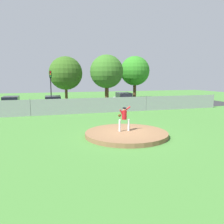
# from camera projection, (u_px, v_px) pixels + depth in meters

# --- Properties ---
(ground_plane) EXTENTS (80.00, 80.00, 0.00)m
(ground_plane) POSITION_uv_depth(u_px,v_px,m) (102.00, 120.00, 20.44)
(ground_plane) COLOR #427A33
(asphalt_strip) EXTENTS (44.00, 7.00, 0.01)m
(asphalt_strip) POSITION_uv_depth(u_px,v_px,m) (85.00, 108.00, 28.46)
(asphalt_strip) COLOR #2B2B2D
(asphalt_strip) RESTS_ON ground_plane
(pitchers_mound) EXTENTS (5.30, 5.30, 0.27)m
(pitchers_mound) POSITION_uv_depth(u_px,v_px,m) (126.00, 134.00, 14.75)
(pitchers_mound) COLOR brown
(pitchers_mound) RESTS_ON ground_plane
(pitcher_youth) EXTENTS (0.82, 0.32, 1.63)m
(pitcher_youth) POSITION_uv_depth(u_px,v_px,m) (124.00, 117.00, 14.79)
(pitcher_youth) COLOR silver
(pitcher_youth) RESTS_ON pitchers_mound
(baseball) EXTENTS (0.07, 0.07, 0.07)m
(baseball) POSITION_uv_depth(u_px,v_px,m) (120.00, 129.00, 15.42)
(baseball) COLOR white
(baseball) RESTS_ON pitchers_mound
(chainlink_fence) EXTENTS (30.99, 0.07, 1.71)m
(chainlink_fence) POSITION_uv_depth(u_px,v_px,m) (92.00, 106.00, 24.09)
(chainlink_fence) COLOR gray
(chainlink_fence) RESTS_ON ground_plane
(parked_car_teal) EXTENTS (1.88, 4.25, 1.63)m
(parked_car_teal) POSITION_uv_depth(u_px,v_px,m) (11.00, 104.00, 25.81)
(parked_car_teal) COLOR #146066
(parked_car_teal) RESTS_ON ground_plane
(parked_car_navy) EXTENTS (2.08, 4.09, 1.58)m
(parked_car_navy) POSITION_uv_depth(u_px,v_px,m) (53.00, 103.00, 26.96)
(parked_car_navy) COLOR #161E4C
(parked_car_navy) RESTS_ON ground_plane
(parked_car_white) EXTENTS (2.09, 4.59, 1.80)m
(parked_car_white) POSITION_uv_depth(u_px,v_px,m) (124.00, 100.00, 29.57)
(parked_car_white) COLOR silver
(parked_car_white) RESTS_ON ground_plane
(traffic_cone_orange) EXTENTS (0.40, 0.40, 0.55)m
(traffic_cone_orange) POSITION_uv_depth(u_px,v_px,m) (107.00, 107.00, 27.60)
(traffic_cone_orange) COLOR orange
(traffic_cone_orange) RESTS_ON asphalt_strip
(traffic_light_near) EXTENTS (0.28, 0.46, 4.60)m
(traffic_light_near) POSITION_uv_depth(u_px,v_px,m) (51.00, 82.00, 30.41)
(traffic_light_near) COLOR black
(traffic_light_near) RESTS_ON ground_plane
(tree_slender_far) EXTENTS (5.06, 5.06, 6.91)m
(tree_slender_far) POSITION_uv_depth(u_px,v_px,m) (66.00, 73.00, 34.95)
(tree_slender_far) COLOR #4C331E
(tree_slender_far) RESTS_ON ground_plane
(tree_leaning_west) EXTENTS (5.17, 5.17, 7.23)m
(tree_leaning_west) POSITION_uv_depth(u_px,v_px,m) (107.00, 72.00, 35.56)
(tree_leaning_west) COLOR #4C331E
(tree_leaning_west) RESTS_ON ground_plane
(tree_tall_centre) EXTENTS (3.74, 3.74, 6.64)m
(tree_tall_centre) POSITION_uv_depth(u_px,v_px,m) (108.00, 71.00, 38.24)
(tree_tall_centre) COLOR #4C331E
(tree_tall_centre) RESTS_ON ground_plane
(tree_bushy_near) EXTENTS (5.08, 5.08, 7.41)m
(tree_bushy_near) POSITION_uv_depth(u_px,v_px,m) (135.00, 71.00, 39.96)
(tree_bushy_near) COLOR #4C331E
(tree_bushy_near) RESTS_ON ground_plane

